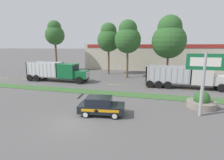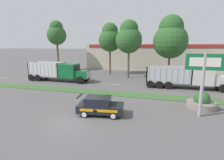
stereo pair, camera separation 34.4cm
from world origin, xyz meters
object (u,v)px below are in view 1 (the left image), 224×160
object	(u,v)px
dump_truck_lead	(192,78)
dump_truck_mid	(63,72)
stone_planter	(201,102)
store_sign_post	(204,71)
rally_car	(101,106)

from	to	relation	value
dump_truck_lead	dump_truck_mid	distance (m)	20.37
dump_truck_mid	stone_planter	size ratio (longest dim) A/B	3.92
dump_truck_mid	store_sign_post	size ratio (longest dim) A/B	1.98
dump_truck_mid	store_sign_post	distance (m)	22.00
rally_car	store_sign_post	bearing A→B (deg)	13.43
dump_truck_mid	rally_car	xyz separation A→B (m)	(10.92, -12.16, -0.78)
store_sign_post	dump_truck_lead	bearing A→B (deg)	84.69
store_sign_post	rally_car	bearing A→B (deg)	-166.57
stone_planter	rally_car	bearing A→B (deg)	-154.00
dump_truck_lead	store_sign_post	bearing A→B (deg)	-95.31
dump_truck_mid	stone_planter	world-z (taller)	dump_truck_mid
stone_planter	dump_truck_lead	bearing A→B (deg)	87.28
store_sign_post	stone_planter	world-z (taller)	store_sign_post
dump_truck_mid	stone_planter	xyz separation A→B (m)	(19.98, -7.74, -1.04)
rally_car	store_sign_post	xyz separation A→B (m)	(8.47, 2.02, 3.13)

